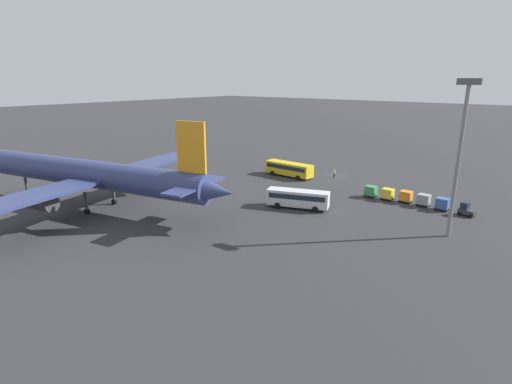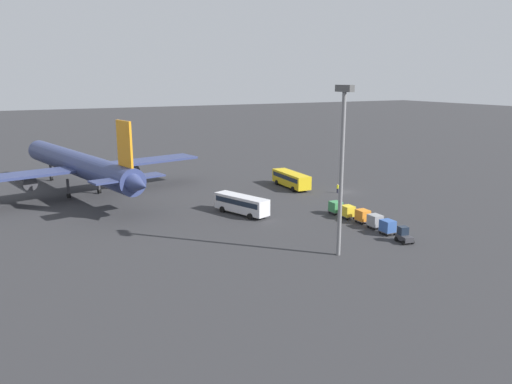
% 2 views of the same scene
% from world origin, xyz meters
% --- Properties ---
extents(ground_plane, '(600.00, 600.00, 0.00)m').
position_xyz_m(ground_plane, '(0.00, 0.00, 0.00)').
color(ground_plane, '#2D2D30').
extents(airplane, '(53.40, 46.94, 15.16)m').
position_xyz_m(airplane, '(21.03, 45.29, 5.69)').
color(airplane, navy).
rests_on(airplane, ground).
extents(shuttle_bus_near, '(11.12, 3.63, 3.05)m').
position_xyz_m(shuttle_bus_near, '(7.95, 6.91, 1.84)').
color(shuttle_bus_near, gold).
rests_on(shuttle_bus_near, ground).
extents(shuttle_bus_far, '(10.36, 5.79, 3.03)m').
position_xyz_m(shuttle_bus_far, '(-5.58, 24.49, 1.83)').
color(shuttle_bus_far, silver).
rests_on(shuttle_bus_far, ground).
extents(baggage_tug, '(2.58, 1.97, 2.10)m').
position_xyz_m(baggage_tug, '(-28.24, 11.31, 0.94)').
color(baggage_tug, '#333338').
rests_on(baggage_tug, ground).
extents(worker_person, '(0.38, 0.38, 1.74)m').
position_xyz_m(worker_person, '(-0.23, 1.50, 0.87)').
color(worker_person, '#1E1E2D').
rests_on(worker_person, ground).
extents(cargo_cart_blue, '(2.04, 1.74, 2.06)m').
position_xyz_m(cargo_cart_blue, '(-24.62, 10.92, 1.19)').
color(cargo_cart_blue, '#38383D').
rests_on(cargo_cart_blue, ground).
extents(cargo_cart_grey, '(2.04, 1.74, 2.06)m').
position_xyz_m(cargo_cart_grey, '(-21.59, 10.59, 1.19)').
color(cargo_cart_grey, '#38383D').
rests_on(cargo_cart_grey, ground).
extents(cargo_cart_orange, '(2.04, 1.74, 2.06)m').
position_xyz_m(cargo_cart_orange, '(-18.56, 10.39, 1.19)').
color(cargo_cart_orange, '#38383D').
rests_on(cargo_cart_orange, ground).
extents(cargo_cart_yellow, '(2.04, 1.74, 2.06)m').
position_xyz_m(cargo_cart_yellow, '(-15.53, 10.87, 1.19)').
color(cargo_cart_yellow, '#38383D').
rests_on(cargo_cart_yellow, ground).
extents(cargo_cart_green, '(2.04, 1.74, 2.06)m').
position_xyz_m(cargo_cart_green, '(-12.51, 10.98, 1.19)').
color(cargo_cart_green, '#38383D').
rests_on(cargo_cart_green, ground).
extents(light_pole, '(2.80, 0.70, 20.72)m').
position_xyz_m(light_pole, '(-28.22, 22.08, 12.44)').
color(light_pole, slate).
rests_on(light_pole, ground).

